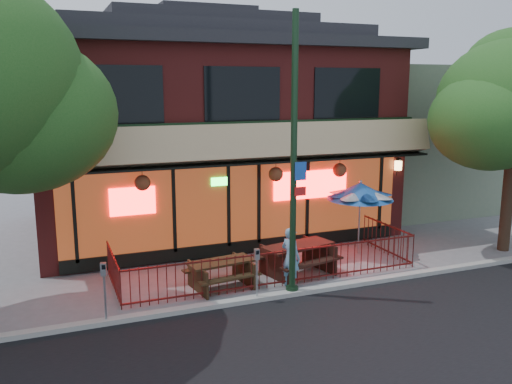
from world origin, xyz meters
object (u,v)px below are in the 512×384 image
at_px(picnic_table_left, 221,270).
at_px(parking_meter_far, 104,283).
at_px(street_light, 294,173).
at_px(patio_umbrella, 360,191).
at_px(parking_meter_near, 257,266).
at_px(picnic_table_right, 298,255).
at_px(pedestrian, 291,257).

relative_size(picnic_table_left, parking_meter_far, 1.31).
bearing_deg(street_light, parking_meter_far, -179.04).
height_order(patio_umbrella, parking_meter_near, patio_umbrella).
xyz_separation_m(picnic_table_left, parking_meter_near, (0.54, -1.18, 0.42)).
distance_m(picnic_table_right, pedestrian, 1.03).
xyz_separation_m(street_light, pedestrian, (0.19, 0.50, -2.34)).
bearing_deg(picnic_table_right, pedestrian, -127.45).
bearing_deg(parking_meter_near, picnic_table_left, 114.71).
bearing_deg(picnic_table_right, patio_umbrella, 21.93).
bearing_deg(street_light, picnic_table_right, 58.44).
distance_m(picnic_table_left, patio_umbrella, 5.37).
xyz_separation_m(street_light, patio_umbrella, (3.44, 2.36, -1.14)).
height_order(picnic_table_right, parking_meter_near, parking_meter_near).
xyz_separation_m(patio_umbrella, parking_meter_near, (-4.44, -2.44, -1.10)).
bearing_deg(parking_meter_far, picnic_table_left, 20.93).
relative_size(picnic_table_left, patio_umbrella, 0.80).
height_order(picnic_table_left, pedestrian, pedestrian).
xyz_separation_m(picnic_table_left, picnic_table_right, (2.34, 0.20, 0.09)).
relative_size(picnic_table_right, patio_umbrella, 0.99).
relative_size(street_light, patio_umbrella, 2.97).
height_order(street_light, picnic_table_left, street_light).
distance_m(street_light, picnic_table_left, 3.27).
bearing_deg(parking_meter_far, picnic_table_right, 14.22).
bearing_deg(picnic_table_right, parking_meter_near, -142.60).
distance_m(picnic_table_left, picnic_table_right, 2.35).
distance_m(street_light, pedestrian, 2.40).
distance_m(patio_umbrella, pedestrian, 3.94).
relative_size(picnic_table_right, pedestrian, 1.44).
distance_m(patio_umbrella, parking_meter_far, 8.50).
relative_size(street_light, parking_meter_far, 4.88).
relative_size(picnic_table_left, pedestrian, 1.16).
bearing_deg(pedestrian, picnic_table_left, 46.39).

